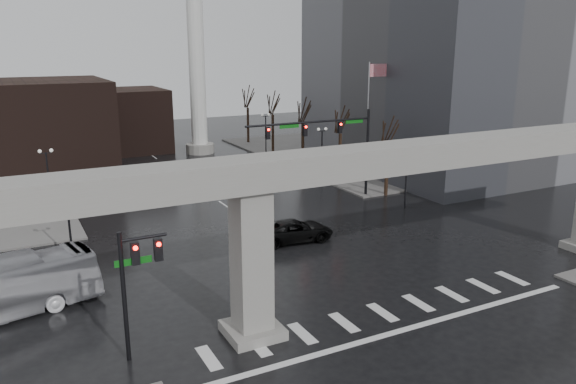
% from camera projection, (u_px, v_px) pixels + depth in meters
% --- Properties ---
extents(ground, '(160.00, 160.00, 0.00)m').
position_uv_depth(ground, '(371.00, 305.00, 30.28)').
color(ground, black).
rests_on(ground, ground).
extents(sidewalk_ne, '(28.00, 36.00, 0.15)m').
position_uv_depth(sidewalk_ne, '(373.00, 152.00, 72.73)').
color(sidewalk_ne, slate).
rests_on(sidewalk_ne, ground).
extents(elevated_guideway, '(48.00, 2.60, 8.70)m').
position_uv_depth(elevated_guideway, '(396.00, 178.00, 29.08)').
color(elevated_guideway, gray).
rests_on(elevated_guideway, ground).
extents(building_far_left, '(16.00, 14.00, 10.00)m').
position_uv_depth(building_far_left, '(28.00, 129.00, 58.82)').
color(building_far_left, black).
rests_on(building_far_left, ground).
extents(building_far_mid, '(10.00, 10.00, 8.00)m').
position_uv_depth(building_far_mid, '(125.00, 120.00, 73.00)').
color(building_far_mid, black).
rests_on(building_far_mid, ground).
extents(smokestack, '(3.60, 3.60, 30.00)m').
position_uv_depth(smokestack, '(196.00, 46.00, 69.02)').
color(smokestack, silver).
rests_on(smokestack, ground).
extents(signal_mast_arm, '(12.12, 0.43, 8.00)m').
position_uv_depth(signal_mast_arm, '(332.00, 136.00, 48.92)').
color(signal_mast_arm, black).
rests_on(signal_mast_arm, ground).
extents(signal_left_pole, '(2.30, 0.30, 6.00)m').
position_uv_depth(signal_left_pole, '(135.00, 273.00, 24.22)').
color(signal_left_pole, black).
rests_on(signal_left_pole, ground).
extents(flagpole_assembly, '(2.06, 0.12, 12.00)m').
position_uv_depth(flagpole_assembly, '(370.00, 109.00, 54.04)').
color(flagpole_assembly, silver).
rests_on(flagpole_assembly, ground).
extents(lamp_right_0, '(1.22, 0.32, 5.11)m').
position_uv_depth(lamp_right_0, '(407.00, 168.00, 47.41)').
color(lamp_right_0, black).
rests_on(lamp_right_0, ground).
extents(lamp_right_1, '(1.22, 0.32, 5.11)m').
position_uv_depth(lamp_right_1, '(322.00, 143.00, 59.43)').
color(lamp_right_1, black).
rests_on(lamp_right_1, ground).
extents(lamp_right_2, '(1.22, 0.32, 5.11)m').
position_uv_depth(lamp_right_2, '(266.00, 126.00, 71.45)').
color(lamp_right_2, black).
rests_on(lamp_right_2, ground).
extents(lamp_left_0, '(1.22, 0.32, 5.11)m').
position_uv_depth(lamp_left_0, '(68.00, 210.00, 35.40)').
color(lamp_left_0, black).
rests_on(lamp_left_0, ground).
extents(lamp_left_1, '(1.22, 0.32, 5.11)m').
position_uv_depth(lamp_left_1, '(47.00, 168.00, 47.42)').
color(lamp_left_1, black).
rests_on(lamp_left_1, ground).
extents(lamp_left_2, '(1.22, 0.32, 5.11)m').
position_uv_depth(lamp_left_2, '(35.00, 143.00, 59.43)').
color(lamp_left_2, black).
rests_on(lamp_left_2, ground).
extents(tree_right_0, '(1.09, 1.58, 7.50)m').
position_uv_depth(tree_right_0, '(387.00, 166.00, 51.50)').
color(tree_right_0, black).
rests_on(tree_right_0, ground).
extents(tree_right_1, '(1.09, 1.61, 7.67)m').
position_uv_depth(tree_right_1, '(340.00, 151.00, 58.35)').
color(tree_right_1, black).
rests_on(tree_right_1, ground).
extents(tree_right_2, '(1.10, 1.63, 7.85)m').
position_uv_depth(tree_right_2, '(303.00, 139.00, 65.19)').
color(tree_right_2, black).
rests_on(tree_right_2, ground).
extents(tree_right_3, '(1.11, 1.66, 8.02)m').
position_uv_depth(tree_right_3, '(273.00, 130.00, 72.04)').
color(tree_right_3, black).
rests_on(tree_right_3, ground).
extents(tree_right_4, '(1.12, 1.69, 8.19)m').
position_uv_depth(tree_right_4, '(248.00, 122.00, 78.89)').
color(tree_right_4, black).
rests_on(tree_right_4, ground).
extents(pickup_truck, '(5.80, 3.13, 1.55)m').
position_uv_depth(pickup_truck, '(295.00, 231.00, 39.89)').
color(pickup_truck, black).
rests_on(pickup_truck, ground).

